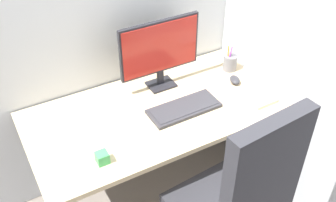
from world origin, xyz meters
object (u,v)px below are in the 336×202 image
(mouse, at_px, (235,80))
(desk_clamp_accessory, at_px, (102,158))
(keyboard, at_px, (184,108))
(monitor, at_px, (160,49))
(notebook, at_px, (260,98))
(pen_holder, at_px, (230,62))

(mouse, xyz_separation_m, desk_clamp_accessory, (-0.97, -0.23, 0.01))
(keyboard, xyz_separation_m, desk_clamp_accessory, (-0.55, -0.15, 0.02))
(monitor, height_order, notebook, monitor)
(keyboard, xyz_separation_m, pen_holder, (0.47, 0.22, 0.04))
(notebook, bearing_deg, mouse, 95.18)
(notebook, bearing_deg, desk_clamp_accessory, 179.97)
(keyboard, xyz_separation_m, notebook, (0.44, -0.13, 0.00))
(pen_holder, bearing_deg, mouse, -112.90)
(pen_holder, xyz_separation_m, notebook, (-0.04, -0.35, -0.04))
(notebook, height_order, desk_clamp_accessory, desk_clamp_accessory)
(pen_holder, height_order, desk_clamp_accessory, pen_holder)
(notebook, bearing_deg, pen_holder, 82.82)
(keyboard, height_order, pen_holder, pen_holder)
(mouse, distance_m, desk_clamp_accessory, 0.99)
(pen_holder, relative_size, desk_clamp_accessory, 2.97)
(monitor, xyz_separation_m, keyboard, (-0.00, -0.28, -0.24))
(monitor, distance_m, pen_holder, 0.51)
(monitor, height_order, keyboard, monitor)
(notebook, bearing_deg, keyboard, 161.84)
(keyboard, height_order, notebook, same)
(keyboard, distance_m, desk_clamp_accessory, 0.57)
(keyboard, height_order, desk_clamp_accessory, desk_clamp_accessory)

